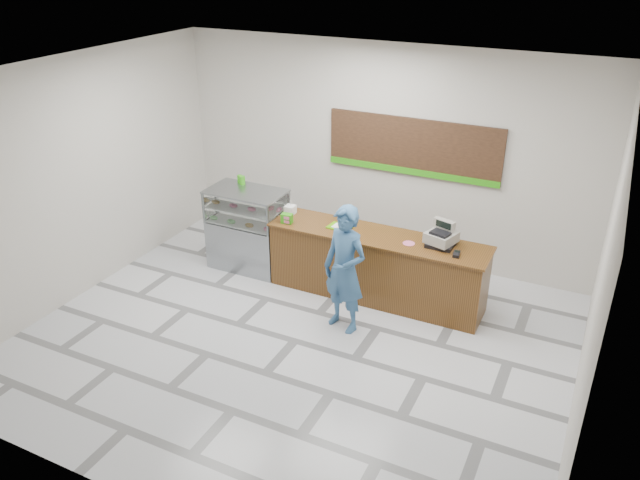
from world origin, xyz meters
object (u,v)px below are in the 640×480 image
at_px(display_case, 248,229).
at_px(serving_tray, 340,227).
at_px(sales_counter, 376,266).
at_px(cash_register, 441,237).
at_px(customer, 345,269).

bearing_deg(display_case, serving_tray, -0.26).
xyz_separation_m(sales_counter, display_case, (-2.22, -0.00, 0.16)).
bearing_deg(cash_register, display_case, -161.95).
bearing_deg(display_case, sales_counter, 0.00).
bearing_deg(cash_register, sales_counter, -158.22).
height_order(cash_register, serving_tray, cash_register).
xyz_separation_m(display_case, serving_tray, (1.63, -0.01, 0.36)).
relative_size(sales_counter, customer, 1.81).
bearing_deg(customer, cash_register, 60.77).
height_order(sales_counter, serving_tray, serving_tray).
xyz_separation_m(sales_counter, customer, (-0.10, -0.93, 0.39)).
bearing_deg(cash_register, customer, -118.19).
bearing_deg(customer, sales_counter, 99.43).
bearing_deg(sales_counter, cash_register, 5.26).
height_order(sales_counter, customer, customer).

